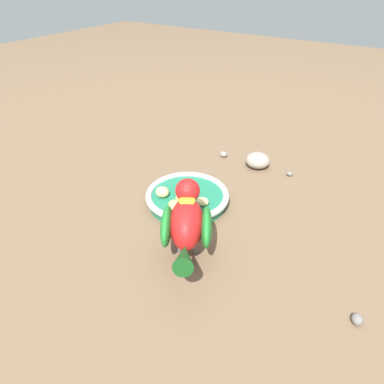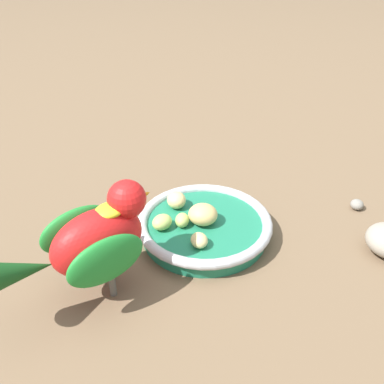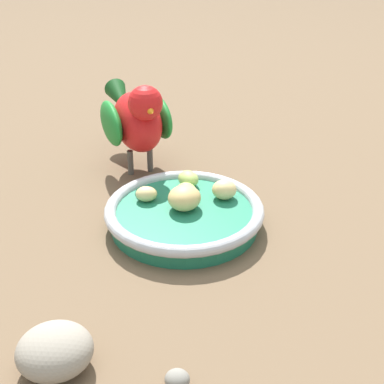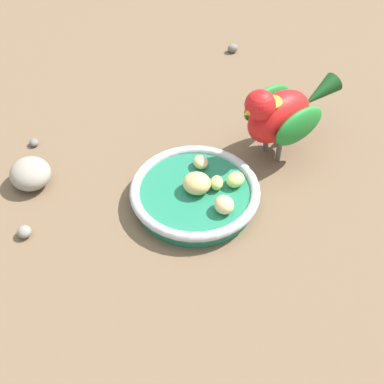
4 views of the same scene
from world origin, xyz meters
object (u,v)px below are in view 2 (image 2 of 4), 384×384
apple_piece_1 (203,214)px  apple_piece_3 (176,200)px  feeding_bowl (204,226)px  apple_piece_4 (162,222)px  apple_piece_2 (200,240)px  parrot (94,240)px  pebble_2 (357,205)px  apple_piece_0 (182,220)px

apple_piece_1 → apple_piece_3: 0.05m
feeding_bowl → apple_piece_1: size_ratio=4.67×
apple_piece_4 → apple_piece_2: bearing=136.6°
apple_piece_3 → apple_piece_4: size_ratio=1.02×
apple_piece_3 → parrot: parrot is taller
apple_piece_3 → apple_piece_4: (0.02, 0.05, -0.00)m
parrot → feeding_bowl: bearing=2.2°
apple_piece_1 → pebble_2: apple_piece_1 is taller
apple_piece_1 → apple_piece_2: apple_piece_1 is taller
apple_piece_2 → apple_piece_0: bearing=-68.2°
apple_piece_0 → apple_piece_2: (-0.02, 0.05, -0.00)m
apple_piece_4 → pebble_2: bearing=-171.9°
feeding_bowl → pebble_2: (-0.24, -0.04, -0.01)m
apple_piece_2 → parrot: 0.14m
apple_piece_3 → pebble_2: (-0.27, 0.01, -0.03)m
apple_piece_1 → apple_piece_3: size_ratio=1.35×
pebble_2 → apple_piece_2: bearing=18.7°
apple_piece_4 → parrot: bearing=46.8°
parrot → apple_piece_1: bearing=2.7°
parrot → apple_piece_2: bearing=-12.4°
apple_piece_2 → pebble_2: 0.27m
apple_piece_3 → parrot: 0.17m
feeding_bowl → apple_piece_3: (0.03, -0.04, 0.02)m
apple_piece_1 → parrot: bearing=33.6°
apple_piece_4 → parrot: (0.08, 0.08, 0.05)m
apple_piece_0 → apple_piece_3: bearing=-85.6°
feeding_bowl → apple_piece_3: 0.06m
apple_piece_1 → pebble_2: size_ratio=1.97×
feeding_bowl → apple_piece_1: bearing=3.6°
apple_piece_1 → apple_piece_4: 0.06m
apple_piece_1 → apple_piece_2: size_ratio=1.55×
feeding_bowl → parrot: bearing=33.1°
apple_piece_3 → parrot: bearing=52.0°
feeding_bowl → apple_piece_4: (0.06, 0.01, 0.02)m
apple_piece_2 → feeding_bowl: bearing=-105.1°
apple_piece_2 → parrot: (0.12, 0.04, 0.05)m
feeding_bowl → parrot: size_ratio=1.04×
apple_piece_1 → apple_piece_4: size_ratio=1.38×
feeding_bowl → parrot: (0.14, 0.09, 0.06)m
feeding_bowl → apple_piece_2: size_ratio=7.24×
apple_piece_1 → parrot: (0.14, 0.09, 0.04)m
apple_piece_0 → apple_piece_3: (0.00, -0.05, 0.00)m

